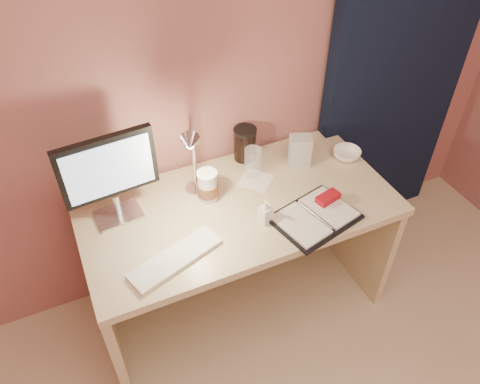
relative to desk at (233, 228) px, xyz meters
name	(u,v)px	position (x,y,z in m)	size (l,w,h in m)	color
room	(388,51)	(0.95, 0.24, 0.63)	(3.50, 3.50, 3.50)	#C6B28E
desk	(233,228)	(0.00, 0.00, 0.00)	(1.40, 0.70, 0.73)	#C5B88B
monitor	(109,172)	(-0.50, 0.07, 0.48)	(0.39, 0.16, 0.42)	silver
keyboard	(176,258)	(-0.36, -0.26, 0.23)	(0.39, 0.12, 0.02)	white
planner	(316,215)	(0.27, -0.29, 0.24)	(0.40, 0.34, 0.05)	black
paper_a	(256,180)	(0.14, 0.04, 0.23)	(0.14, 0.14, 0.00)	white
coffee_cup	(208,187)	(-0.11, 0.02, 0.30)	(0.09, 0.09, 0.15)	white
clear_cup	(253,162)	(0.15, 0.09, 0.30)	(0.08, 0.08, 0.14)	white
bowl	(347,154)	(0.63, 0.02, 0.25)	(0.14, 0.14, 0.04)	white
lotion_bottle	(266,211)	(0.06, -0.21, 0.28)	(0.05, 0.05, 0.11)	white
dark_jar	(245,145)	(0.17, 0.22, 0.30)	(0.11, 0.11, 0.15)	black
product_box	(300,150)	(0.39, 0.08, 0.30)	(0.10, 0.08, 0.15)	#B9B9B5
desk_lamp	(210,154)	(-0.10, -0.01, 0.50)	(0.16, 0.26, 0.43)	silver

